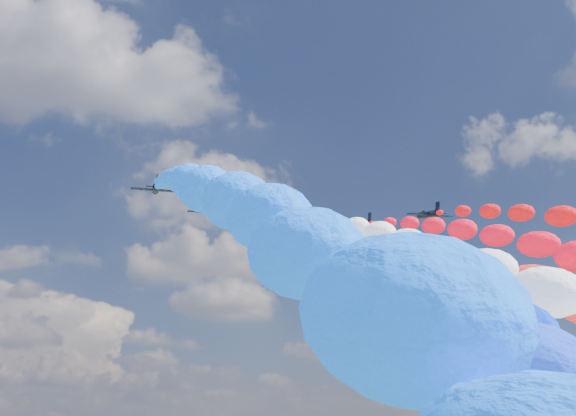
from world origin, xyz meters
name	(u,v)px	position (x,y,z in m)	size (l,w,h in m)	color
jet_0	(156,189)	(-28.16, -6.85, 108.56)	(9.06, 12.15, 2.68)	black
trail_0	(202,222)	(-28.16, -73.20, 82.74)	(5.78, 128.47, 55.01)	#0F5CFF
jet_1	(210,211)	(-16.38, 4.22, 108.56)	(9.06, 12.15, 2.68)	black
trail_1	(296,259)	(-16.38, -62.13, 82.74)	(5.78, 128.47, 55.01)	#1A44FF
jet_2	(247,224)	(-7.34, 11.12, 108.56)	(9.06, 12.15, 2.68)	black
trail_2	(354,277)	(-7.34, -55.23, 82.74)	(5.78, 128.47, 55.01)	#052FE6
jet_3	(286,222)	(0.59, 7.73, 108.56)	(9.06, 12.15, 2.68)	black
trail_3	(427,274)	(0.59, -58.62, 82.74)	(5.78, 128.47, 55.01)	white
jet_4	(260,240)	(-1.72, 22.83, 108.56)	(9.06, 12.15, 2.68)	black
trail_4	(364,297)	(-1.72, -43.52, 82.74)	(5.78, 128.47, 55.01)	white
jet_5	(313,230)	(7.90, 12.09, 108.56)	(9.06, 12.15, 2.68)	black
trail_5	(465,285)	(7.90, -54.26, 82.74)	(5.78, 128.47, 55.01)	red
jet_6	(363,224)	(17.01, 4.96, 108.56)	(9.06, 12.15, 2.68)	black
trail_6	(563,277)	(17.01, -61.39, 82.74)	(5.78, 128.47, 55.01)	red
jet_7	(428,214)	(27.47, -5.31, 108.56)	(9.06, 12.15, 2.68)	black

